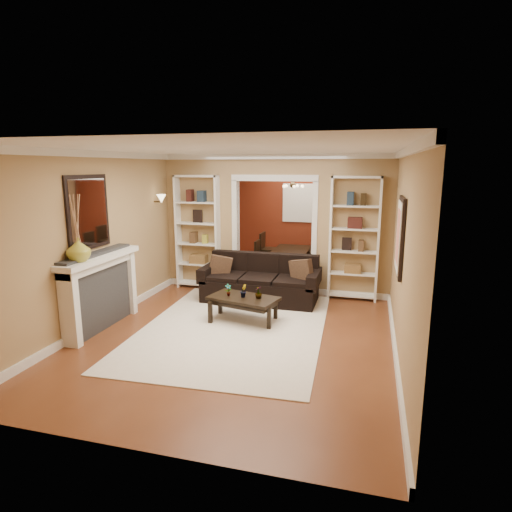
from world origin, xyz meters
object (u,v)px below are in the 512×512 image
(sofa, at_px, (260,279))
(bookshelf_left, at_px, (198,233))
(coffee_table, at_px, (243,309))
(dining_table, at_px, (291,261))
(bookshelf_right, at_px, (354,239))
(fireplace, at_px, (102,292))

(sofa, distance_m, bookshelf_left, 1.72)
(bookshelf_left, bearing_deg, coffee_table, -49.15)
(bookshelf_left, bearing_deg, dining_table, 48.14)
(sofa, height_order, bookshelf_right, bookshelf_right)
(fireplace, bearing_deg, bookshelf_left, 77.95)
(sofa, xyz_separation_m, coffee_table, (0.01, -1.11, -0.22))
(dining_table, bearing_deg, coffee_table, 177.59)
(fireplace, bearing_deg, dining_table, 63.58)
(dining_table, bearing_deg, bookshelf_right, -140.35)
(bookshelf_left, distance_m, bookshelf_right, 3.10)
(coffee_table, relative_size, bookshelf_right, 0.47)
(coffee_table, bearing_deg, bookshelf_left, 144.16)
(bookshelf_right, bearing_deg, sofa, -160.59)
(coffee_table, bearing_deg, fireplace, -144.00)
(bookshelf_left, height_order, fireplace, bookshelf_left)
(bookshelf_right, bearing_deg, fireplace, -145.20)
(coffee_table, distance_m, bookshelf_right, 2.54)
(fireplace, height_order, dining_table, fireplace)
(bookshelf_left, height_order, bookshelf_right, same)
(sofa, height_order, bookshelf_left, bookshelf_left)
(coffee_table, height_order, bookshelf_left, bookshelf_left)
(bookshelf_left, xyz_separation_m, bookshelf_right, (3.10, 0.00, 0.00))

